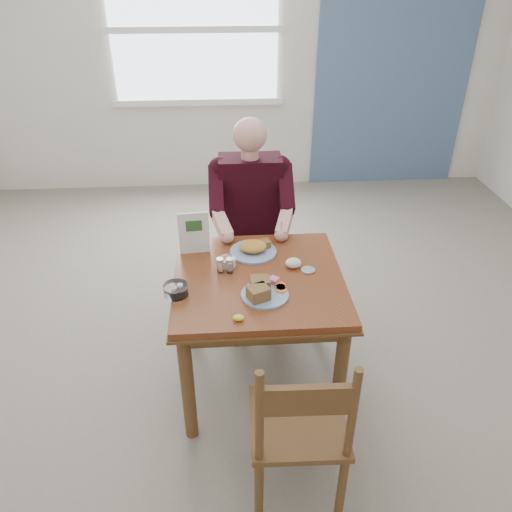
{
  "coord_description": "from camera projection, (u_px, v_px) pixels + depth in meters",
  "views": [
    {
      "loc": [
        -0.17,
        -2.22,
        2.24
      ],
      "look_at": [
        -0.02,
        0.0,
        0.88
      ],
      "focal_mm": 35.0,
      "sensor_mm": 36.0,
      "label": 1
    }
  ],
  "objects": [
    {
      "name": "floor",
      "position": [
        259.0,
        377.0,
        3.07
      ],
      "size": [
        6.0,
        6.0,
        0.0
      ],
      "primitive_type": "plane",
      "color": "slate",
      "rests_on": "ground"
    },
    {
      "name": "window",
      "position": [
        194.0,
        29.0,
        4.73
      ],
      "size": [
        1.72,
        0.04,
        1.42
      ],
      "color": "white",
      "rests_on": "wall_back"
    },
    {
      "name": "diner",
      "position": [
        251.0,
        208.0,
        3.24
      ],
      "size": [
        0.53,
        0.56,
        1.39
      ],
      "color": "tan",
      "rests_on": "chair_far"
    },
    {
      "name": "creamer",
      "position": [
        176.0,
        290.0,
        2.51
      ],
      "size": [
        0.16,
        0.16,
        0.06
      ],
      "color": "white",
      "rests_on": "table"
    },
    {
      "name": "table",
      "position": [
        259.0,
        293.0,
        2.73
      ],
      "size": [
        0.92,
        0.92,
        0.75
      ],
      "color": "brown",
      "rests_on": "ground"
    },
    {
      "name": "shakers",
      "position": [
        225.0,
        265.0,
        2.68
      ],
      "size": [
        0.09,
        0.05,
        0.09
      ],
      "color": "white",
      "rests_on": "table"
    },
    {
      "name": "metal_dish",
      "position": [
        308.0,
        270.0,
        2.71
      ],
      "size": [
        0.1,
        0.1,
        0.01
      ],
      "primitive_type": "cylinder",
      "rotation": [
        0.0,
        0.0,
        0.38
      ],
      "color": "silver",
      "rests_on": "table"
    },
    {
      "name": "napkin",
      "position": [
        293.0,
        263.0,
        2.73
      ],
      "size": [
        0.11,
        0.1,
        0.06
      ],
      "primitive_type": "ellipsoid",
      "rotation": [
        0.0,
        0.0,
        -0.34
      ],
      "color": "white",
      "rests_on": "table"
    },
    {
      "name": "wall_back",
      "position": [
        236.0,
        51.0,
        4.88
      ],
      "size": [
        5.5,
        0.0,
        5.5
      ],
      "primitive_type": "plane",
      "rotation": [
        1.57,
        0.0,
        0.0
      ],
      "color": "silver",
      "rests_on": "ground"
    },
    {
      "name": "menu",
      "position": [
        194.0,
        233.0,
        2.82
      ],
      "size": [
        0.17,
        0.03,
        0.25
      ],
      "color": "white",
      "rests_on": "table"
    },
    {
      "name": "caddy",
      "position": [
        228.0,
        262.0,
        2.75
      ],
      "size": [
        0.11,
        0.11,
        0.07
      ],
      "color": "white",
      "rests_on": "table"
    },
    {
      "name": "chair_near",
      "position": [
        299.0,
        429.0,
        2.15
      ],
      "size": [
        0.43,
        0.43,
        0.95
      ],
      "color": "brown",
      "rests_on": "ground"
    },
    {
      "name": "near_plate",
      "position": [
        263.0,
        291.0,
        2.51
      ],
      "size": [
        0.3,
        0.3,
        0.08
      ],
      "color": "white",
      "rests_on": "table"
    },
    {
      "name": "far_plate",
      "position": [
        254.0,
        249.0,
        2.87
      ],
      "size": [
        0.34,
        0.34,
        0.07
      ],
      "color": "white",
      "rests_on": "table"
    },
    {
      "name": "lemon_wedge",
      "position": [
        238.0,
        318.0,
        2.35
      ],
      "size": [
        0.06,
        0.04,
        0.03
      ],
      "primitive_type": "ellipsoid",
      "rotation": [
        0.0,
        0.0,
        -0.05
      ],
      "color": "yellow",
      "rests_on": "table"
    },
    {
      "name": "chair_far",
      "position": [
        250.0,
        245.0,
        3.49
      ],
      "size": [
        0.42,
        0.42,
        0.95
      ],
      "color": "brown",
      "rests_on": "ground"
    },
    {
      "name": "accent_panel",
      "position": [
        397.0,
        49.0,
        4.96
      ],
      "size": [
        1.6,
        0.02,
        2.8
      ],
      "primitive_type": "cube",
      "color": "#4A668A",
      "rests_on": "ground"
    }
  ]
}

